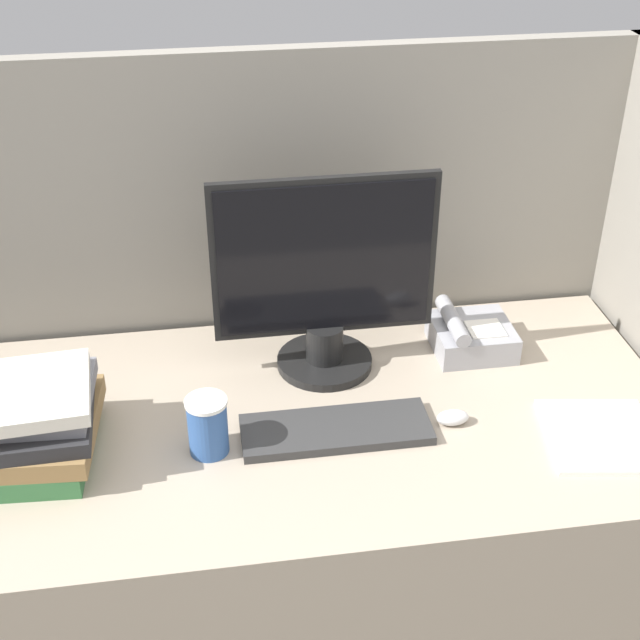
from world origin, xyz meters
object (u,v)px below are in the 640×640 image
(coffee_cup, at_px, (208,426))
(desk_telephone, at_px, (470,335))
(mouse, at_px, (453,418))
(book_stack, at_px, (37,421))
(monitor, at_px, (325,285))
(keyboard, at_px, (336,430))

(coffee_cup, xyz_separation_m, desk_telephone, (0.62, 0.28, -0.03))
(mouse, distance_m, book_stack, 0.84)
(monitor, distance_m, book_stack, 0.66)
(keyboard, height_order, mouse, mouse)
(coffee_cup, relative_size, desk_telephone, 0.69)
(mouse, bearing_deg, keyboard, 178.79)
(keyboard, bearing_deg, desk_telephone, 35.96)
(mouse, bearing_deg, desk_telephone, 66.47)
(monitor, xyz_separation_m, desk_telephone, (0.35, 0.01, -0.17))
(keyboard, xyz_separation_m, coffee_cup, (-0.26, -0.01, 0.05))
(monitor, bearing_deg, coffee_cup, -136.07)
(monitor, distance_m, coffee_cup, 0.41)
(monitor, relative_size, keyboard, 1.25)
(monitor, height_order, mouse, monitor)
(keyboard, bearing_deg, coffee_cup, -176.92)
(monitor, distance_m, desk_telephone, 0.39)
(desk_telephone, bearing_deg, book_stack, -165.77)
(book_stack, height_order, desk_telephone, book_stack)
(keyboard, relative_size, book_stack, 1.29)
(mouse, bearing_deg, book_stack, 178.13)
(coffee_cup, bearing_deg, keyboard, 3.08)
(monitor, xyz_separation_m, keyboard, (-0.02, -0.25, -0.20))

